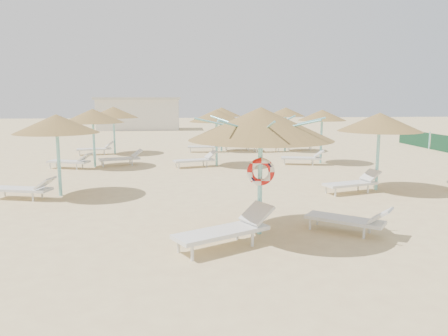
{
  "coord_description": "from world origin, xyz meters",
  "views": [
    {
      "loc": [
        -1.57,
        -10.19,
        3.24
      ],
      "look_at": [
        -0.46,
        1.69,
        1.3
      ],
      "focal_mm": 35.0,
      "sensor_mm": 36.0,
      "label": 1
    }
  ],
  "objects": [
    {
      "name": "lounger_main_a",
      "position": [
        -0.64,
        -1.08,
        0.4
      ],
      "size": [
        2.36,
        1.73,
        0.84
      ],
      "rotation": [
        0.0,
        0.0,
        0.51
      ],
      "color": "silver",
      "rests_on": "ground"
    },
    {
      "name": "lounger_main_b",
      "position": [
        2.39,
        -0.38,
        0.35
      ],
      "size": [
        1.94,
        1.7,
        0.72
      ],
      "rotation": [
        0.0,
        0.0,
        -0.66
      ],
      "color": "silver",
      "rests_on": "ground"
    },
    {
      "name": "palapa_field",
      "position": [
        0.43,
        9.79,
        2.31
      ],
      "size": [
        18.85,
        14.35,
        2.72
      ],
      "color": "#7FD9DC",
      "rests_on": "ground"
    },
    {
      "name": "service_hut",
      "position": [
        -6.0,
        35.0,
        1.64
      ],
      "size": [
        8.4,
        4.4,
        3.25
      ],
      "color": "silver",
      "rests_on": "ground"
    },
    {
      "name": "ground",
      "position": [
        0.0,
        0.0,
        0.0
      ],
      "size": [
        120.0,
        120.0,
        0.0
      ],
      "primitive_type": "plane",
      "color": "#DDC286",
      "rests_on": "ground"
    },
    {
      "name": "main_palapa",
      "position": [
        0.21,
        -0.22,
        2.63
      ],
      "size": [
        3.37,
        3.37,
        3.02
      ],
      "color": "#7FD9DC",
      "rests_on": "ground"
    }
  ]
}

